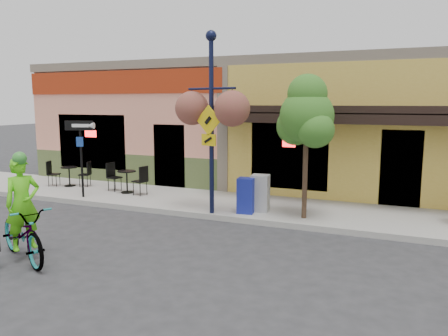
# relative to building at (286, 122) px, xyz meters

# --- Properties ---
(ground) EXTENTS (90.00, 90.00, 0.00)m
(ground) POSITION_rel_building_xyz_m (0.00, -7.50, -2.25)
(ground) COLOR #2D2D30
(ground) RESTS_ON ground
(sidewalk) EXTENTS (24.00, 3.00, 0.15)m
(sidewalk) POSITION_rel_building_xyz_m (0.00, -5.50, -2.17)
(sidewalk) COLOR #9E9B93
(sidewalk) RESTS_ON ground
(curb) EXTENTS (24.00, 0.12, 0.15)m
(curb) POSITION_rel_building_xyz_m (0.00, -6.95, -2.17)
(curb) COLOR #A8A59E
(curb) RESTS_ON ground
(building) EXTENTS (18.20, 8.20, 4.50)m
(building) POSITION_rel_building_xyz_m (0.00, 0.00, 0.00)
(building) COLOR #F19577
(building) RESTS_ON ground
(bicycle) EXTENTS (2.22, 1.56, 1.11)m
(bicycle) POSITION_rel_building_xyz_m (-2.25, -11.09, -1.70)
(bicycle) COLOR maroon
(bicycle) RESTS_ON ground
(cyclist_rider) EXTENTS (0.66, 0.77, 1.78)m
(cyclist_rider) POSITION_rel_building_xyz_m (-2.20, -11.09, -1.36)
(cyclist_rider) COLOR #57D616
(cyclist_rider) RESTS_ON ground
(lamp_post) EXTENTS (1.60, 0.94, 4.70)m
(lamp_post) POSITION_rel_building_xyz_m (-0.15, -6.85, 0.25)
(lamp_post) COLOR black
(lamp_post) RESTS_ON sidewalk
(one_way_sign) EXTENTS (0.92, 0.43, 2.36)m
(one_way_sign) POSITION_rel_building_xyz_m (-4.65, -6.58, -0.92)
(one_way_sign) COLOR black
(one_way_sign) RESTS_ON sidewalk
(cafe_set_left) EXTENTS (1.63, 1.17, 0.89)m
(cafe_set_left) POSITION_rel_building_xyz_m (-6.27, -5.38, -1.66)
(cafe_set_left) COLOR black
(cafe_set_left) RESTS_ON sidewalk
(cafe_set_right) EXTENTS (1.70, 1.09, 0.94)m
(cafe_set_right) POSITION_rel_building_xyz_m (-3.74, -5.55, -1.63)
(cafe_set_right) COLOR black
(cafe_set_right) RESTS_ON sidewalk
(newspaper_box_blue) EXTENTS (0.47, 0.43, 0.94)m
(newspaper_box_blue) POSITION_rel_building_xyz_m (0.68, -6.50, -1.63)
(newspaper_box_blue) COLOR navy
(newspaper_box_blue) RESTS_ON sidewalk
(newspaper_box_grey) EXTENTS (0.50, 0.46, 0.99)m
(newspaper_box_grey) POSITION_rel_building_xyz_m (0.96, -6.16, -1.61)
(newspaper_box_grey) COLOR #A0A0A0
(newspaper_box_grey) RESTS_ON sidewalk
(street_tree) EXTENTS (1.87, 1.87, 3.63)m
(street_tree) POSITION_rel_building_xyz_m (2.21, -6.39, -0.28)
(street_tree) COLOR #3D7A26
(street_tree) RESTS_ON sidewalk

